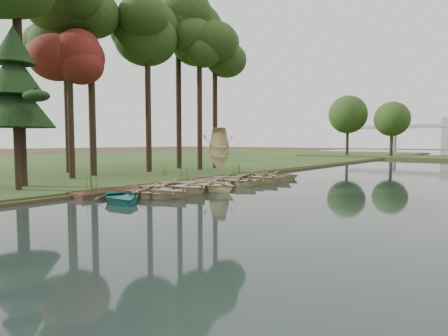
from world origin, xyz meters
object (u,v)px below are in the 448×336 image
Objects in this scene: boardwalk at (191,183)px; stored_rowboat at (219,167)px; rowboat_0 at (121,195)px; rowboat_2 at (165,188)px; pine_tree at (15,87)px; rowboat_1 at (151,191)px.

stored_rowboat reaches higher than boardwalk.
rowboat_2 reaches higher than rowboat_0.
stored_rowboat is 16.38m from pine_tree.
pine_tree is (-0.51, -15.63, 4.88)m from stored_rowboat.
rowboat_0 is at bearing -117.18° from stored_rowboat.
rowboat_2 is (0.02, 0.87, 0.07)m from rowboat_1.
rowboat_0 is 8.29m from pine_tree.
pine_tree is (-6.15, -3.61, 5.20)m from rowboat_1.
stored_rowboat reaches higher than rowboat_2.
rowboat_2 is at bearing 25.37° from rowboat_0.
pine_tree is (-6.20, -1.82, 5.19)m from rowboat_0.
rowboat_2 is at bearing -61.06° from boardwalk.
stored_rowboat is (-5.64, 12.02, 0.32)m from rowboat_1.
stored_rowboat is at bearing 47.16° from rowboat_0.
rowboat_2 is 1.00× the size of stored_rowboat.
rowboat_2 reaches higher than rowboat_1.
pine_tree is (-6.17, -4.47, 5.13)m from rowboat_2.
pine_tree is at bearing 136.10° from rowboat_2.
rowboat_0 is 2.65m from rowboat_2.
boardwalk is at bearing 19.79° from rowboat_1.
rowboat_0 reaches higher than boardwalk.
pine_tree reaches higher than rowboat_1.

